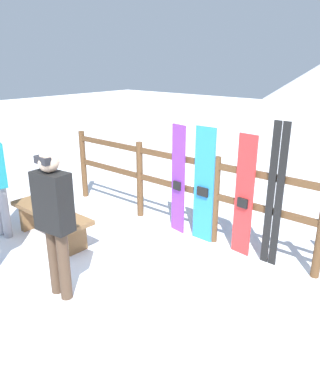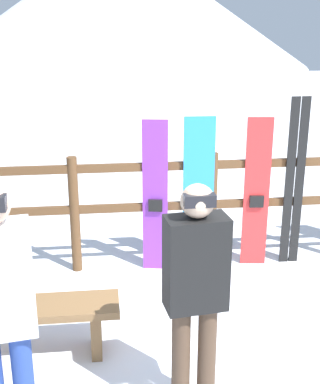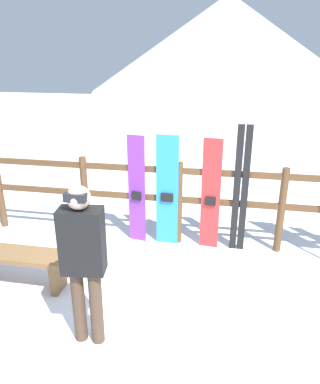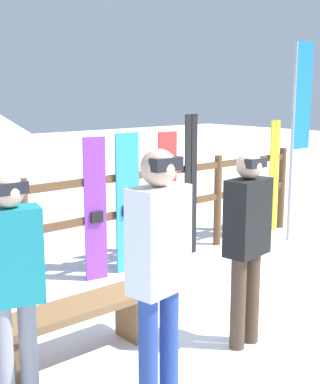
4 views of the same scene
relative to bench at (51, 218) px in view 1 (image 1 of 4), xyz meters
The scene contains 8 objects.
ground_plane 1.81m from the bench, 12.25° to the right, with size 40.00×40.00×0.00m, color white.
fence 2.28m from the bench, 39.31° to the left, with size 5.66×0.10×1.20m.
bench is the anchor object (origin of this frame).
person_black 1.50m from the bench, 30.35° to the right, with size 0.40×0.25×1.58m.
snowboard_purple 1.84m from the bench, 49.89° to the left, with size 0.25×0.09×1.56m.
snowboard_blue 2.14m from the bench, 40.74° to the left, with size 0.31×0.06×1.58m.
snowboard_red 2.61m from the bench, 32.02° to the left, with size 0.26×0.08×1.56m.
ski_pair_black 2.96m from the bench, 28.00° to the left, with size 0.20×0.02×1.75m.
Camera 1 is at (2.47, -2.23, 2.39)m, focal length 35.00 mm.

